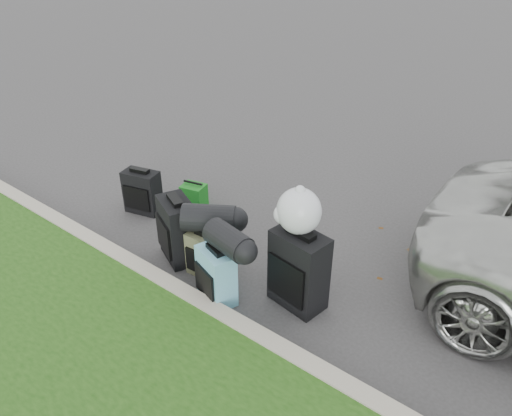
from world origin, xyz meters
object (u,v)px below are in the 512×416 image
Objects in this scene: suitcase_large_black_left at (178,230)px; suitcase_olive at (205,254)px; suitcase_teal at (216,276)px; suitcase_large_black_right at (299,270)px; suitcase_small_black at (142,192)px; tote_navy at (190,217)px; tote_green at (194,197)px.

suitcase_large_black_left is 1.47× the size of suitcase_olive.
suitcase_teal is 0.73× the size of suitcase_large_black_right.
suitcase_small_black is 1.15× the size of suitcase_olive.
suitcase_olive is at bearing -31.99° from suitcase_small_black.
suitcase_large_black_left reaches higher than tote_navy.
suitcase_olive is 0.46m from suitcase_teal.
tote_navy is at bearing -66.67° from tote_green.
suitcase_olive is 1.01m from tote_navy.
tote_green is (0.47, 0.47, -0.12)m from suitcase_small_black.
suitcase_teal is at bearing -52.54° from tote_green.
suitcase_large_black_left is at bearing -42.14° from tote_navy.
tote_navy is at bearing 163.72° from suitcase_teal.
suitcase_large_black_right is (0.67, 0.47, 0.11)m from suitcase_teal.
suitcase_small_black is 0.96× the size of suitcase_teal.
tote_green is at bearing 134.61° from suitcase_olive.
suitcase_small_black is at bearing -176.44° from suitcase_large_black_left.
suitcase_large_black_left is at bearing -36.44° from suitcase_small_black.
suitcase_large_black_right is at bearing 32.13° from suitcase_large_black_left.
suitcase_large_black_left is 0.88m from suitcase_teal.
suitcase_large_black_right is at bearing -32.25° from tote_green.
suitcase_large_black_left is 0.89× the size of suitcase_large_black_right.
suitcase_teal is at bearing -35.21° from suitcase_small_black.
tote_green is 0.45m from tote_navy.
tote_navy is (-1.88, 0.36, -0.28)m from suitcase_large_black_right.
suitcase_olive is (0.44, -0.04, -0.12)m from suitcase_large_black_left.
suitcase_large_black_right is 2.40× the size of tote_green.
suitcase_large_black_right reaches higher than suitcase_teal.
tote_navy is (0.75, 0.11, -0.16)m from suitcase_small_black.
suitcase_large_black_left is 2.87× the size of tote_navy.
suitcase_olive is 1.96× the size of tote_navy.
suitcase_olive is at bearing 20.28° from suitcase_large_black_left.
suitcase_small_black is at bearing 177.96° from suitcase_teal.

